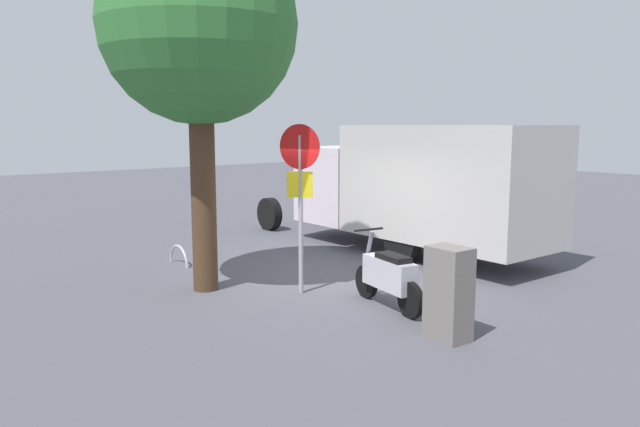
{
  "coord_description": "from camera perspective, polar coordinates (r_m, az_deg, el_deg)",
  "views": [
    {
      "loc": [
        -8.55,
        7.25,
        2.9
      ],
      "look_at": [
        1.25,
        -0.94,
        1.03
      ],
      "focal_mm": 34.09,
      "sensor_mm": 36.0,
      "label": 1
    }
  ],
  "objects": [
    {
      "name": "motorcycle",
      "position": [
        9.76,
        6.47,
        -5.86
      ],
      "size": [
        1.79,
        0.68,
        1.2
      ],
      "rotation": [
        0.0,
        0.0,
        -0.21
      ],
      "color": "black",
      "rests_on": "ground"
    },
    {
      "name": "stop_sign",
      "position": [
        10.32,
        -1.88,
        2.98
      ],
      "size": [
        0.71,
        0.33,
        2.92
      ],
      "color": "#9E9EA3",
      "rests_on": "ground"
    },
    {
      "name": "box_truck_near",
      "position": [
        13.94,
        8.89,
        2.89
      ],
      "size": [
        8.3,
        2.42,
        2.9
      ],
      "rotation": [
        0.0,
        0.0,
        -0.03
      ],
      "color": "black",
      "rests_on": "ground"
    },
    {
      "name": "street_tree",
      "position": [
        10.82,
        -11.31,
        16.76
      ],
      "size": [
        3.35,
        3.35,
        6.24
      ],
      "color": "#47301E",
      "rests_on": "ground"
    },
    {
      "name": "bike_rack_hoop",
      "position": [
        13.11,
        -13.11,
        -4.69
      ],
      "size": [
        0.85,
        0.09,
        0.85
      ],
      "primitive_type": "torus",
      "rotation": [
        1.57,
        0.0,
        -0.05
      ],
      "color": "#B7B7BC",
      "rests_on": "ground"
    },
    {
      "name": "ground_plane",
      "position": [
        11.58,
        0.42,
        -6.2
      ],
      "size": [
        60.0,
        60.0,
        0.0
      ],
      "primitive_type": "plane",
      "color": "#4B4B53"
    },
    {
      "name": "utility_cabinet",
      "position": [
        8.45,
        11.99,
        -7.37
      ],
      "size": [
        0.59,
        0.46,
        1.29
      ],
      "primitive_type": "cube",
      "rotation": [
        0.0,
        0.0,
        -0.07
      ],
      "color": "slate",
      "rests_on": "ground"
    }
  ]
}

